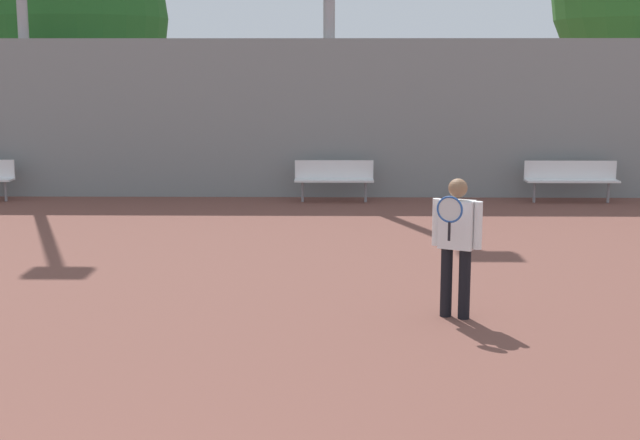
{
  "coord_description": "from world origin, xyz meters",
  "views": [
    {
      "loc": [
        1.8,
        -3.57,
        3.03
      ],
      "look_at": [
        1.63,
        7.95,
        0.97
      ],
      "focal_mm": 50.0,
      "sensor_mm": 36.0,
      "label": 1
    }
  ],
  "objects_px": {
    "bench_courtside_near": "(571,176)",
    "tree_green_tall": "(78,19)",
    "tennis_player": "(456,239)",
    "bench_adjacent_court": "(334,176)"
  },
  "relations": [
    {
      "from": "bench_courtside_near",
      "to": "tree_green_tall",
      "type": "height_order",
      "value": "tree_green_tall"
    },
    {
      "from": "tennis_player",
      "to": "tree_green_tall",
      "type": "relative_size",
      "value": 0.26
    },
    {
      "from": "tennis_player",
      "to": "bench_adjacent_court",
      "type": "height_order",
      "value": "tennis_player"
    },
    {
      "from": "bench_courtside_near",
      "to": "tennis_player",
      "type": "bearing_deg",
      "value": -112.55
    },
    {
      "from": "tennis_player",
      "to": "bench_courtside_near",
      "type": "relative_size",
      "value": 0.84
    },
    {
      "from": "tennis_player",
      "to": "tree_green_tall",
      "type": "bearing_deg",
      "value": 147.6
    },
    {
      "from": "tennis_player",
      "to": "bench_courtside_near",
      "type": "xyz_separation_m",
      "value": [
        3.7,
        8.92,
        -0.4
      ]
    },
    {
      "from": "tennis_player",
      "to": "bench_adjacent_court",
      "type": "xyz_separation_m",
      "value": [
        -1.44,
        8.92,
        -0.4
      ]
    },
    {
      "from": "bench_courtside_near",
      "to": "bench_adjacent_court",
      "type": "distance_m",
      "value": 5.14
    },
    {
      "from": "tennis_player",
      "to": "tree_green_tall",
      "type": "distance_m",
      "value": 15.65
    }
  ]
}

